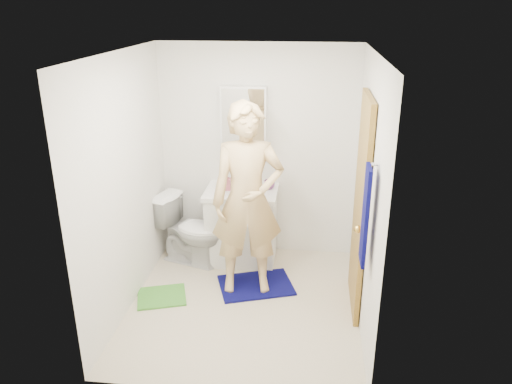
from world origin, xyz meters
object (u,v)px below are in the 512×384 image
towel (365,216)px  toilet (191,230)px  soap_dispenser (227,182)px  vanity_cabinet (242,227)px  toothbrush_cup (269,185)px  man (248,200)px  medicine_cabinet (244,118)px

towel → toilet: 2.38m
soap_dispenser → toilet: bearing=-166.0°
vanity_cabinet → soap_dispenser: 0.57m
towel → toilet: (-1.74, 1.37, -0.86)m
soap_dispenser → toothbrush_cup: 0.47m
toothbrush_cup → man: 0.73m
toilet → soap_dispenser: (0.40, 0.10, 0.56)m
medicine_cabinet → toilet: 1.38m
towel → soap_dispenser: size_ratio=4.07×
medicine_cabinet → toilet: (-0.56, -0.34, -1.21)m
toilet → vanity_cabinet: bearing=-60.6°
man → towel: bearing=-50.0°
toilet → man: (0.71, -0.51, 0.60)m
soap_dispenser → man: size_ratio=0.10×
vanity_cabinet → toilet: bearing=-168.4°
vanity_cabinet → medicine_cabinet: bearing=90.0°
medicine_cabinet → toothbrush_cup: size_ratio=5.78×
medicine_cabinet → toothbrush_cup: 0.78m
soap_dispenser → man: 0.69m
vanity_cabinet → man: size_ratio=0.41×
medicine_cabinet → man: size_ratio=0.36×
toilet → soap_dispenser: bearing=-58.2°
medicine_cabinet → towel: 2.11m
vanity_cabinet → toilet: vanity_cabinet is taller
medicine_cabinet → toothbrush_cup: (0.30, -0.14, -0.70)m
soap_dispenser → vanity_cabinet: bearing=5.4°
vanity_cabinet → toothbrush_cup: size_ratio=6.60×
medicine_cabinet → towel: size_ratio=0.87×
toothbrush_cup → vanity_cabinet: bearing=-164.9°
towel → toothbrush_cup: bearing=119.3°
towel → man: size_ratio=0.41×
soap_dispenser → toothbrush_cup: (0.46, 0.10, -0.05)m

